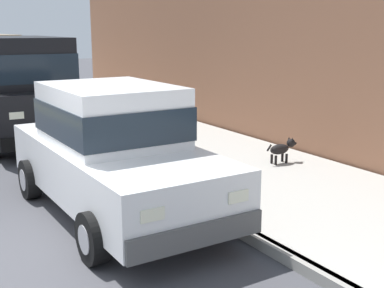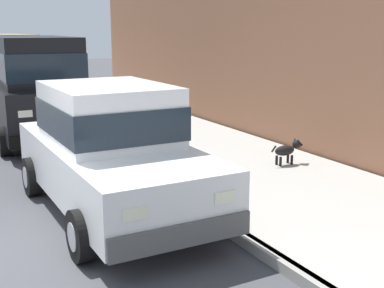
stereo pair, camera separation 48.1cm
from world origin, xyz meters
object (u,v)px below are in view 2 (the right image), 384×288
object	(u,v)px
car_white_sedan	(111,148)
dog_black	(287,150)
car_black_van	(35,83)
car_tan_van	(4,68)

from	to	relation	value
car_white_sedan	dog_black	distance (m)	3.80
car_black_van	car_tan_van	size ratio (longest dim) A/B	1.00
car_white_sedan	dog_black	size ratio (longest dim) A/B	6.13
car_white_sedan	dog_black	world-z (taller)	car_white_sedan
car_white_sedan	dog_black	xyz separation A→B (m)	(3.72, 0.54, -0.55)
car_black_van	dog_black	distance (m)	6.51
car_white_sedan	car_tan_van	world-z (taller)	car_tan_van
car_tan_van	dog_black	bearing A→B (deg)	-71.94
car_tan_van	dog_black	xyz separation A→B (m)	(3.60, -11.04, -0.97)
car_black_van	car_white_sedan	bearing A→B (deg)	-90.57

